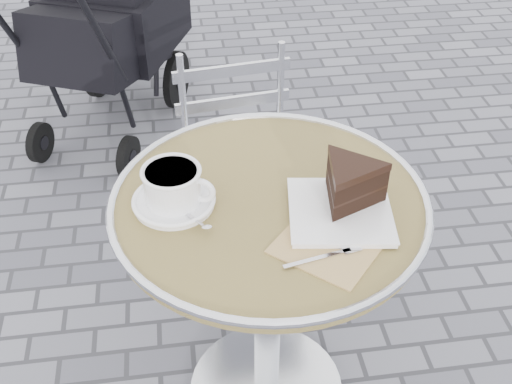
{
  "coord_description": "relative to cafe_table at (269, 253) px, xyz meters",
  "views": [
    {
      "loc": [
        -0.18,
        -1.08,
        1.64
      ],
      "look_at": [
        -0.03,
        -0.03,
        0.78
      ],
      "focal_mm": 45.0,
      "sensor_mm": 36.0,
      "label": 1
    }
  ],
  "objects": [
    {
      "name": "baby_stroller",
      "position": [
        -0.46,
        1.53,
        -0.12
      ],
      "size": [
        0.77,
        1.05,
        1.0
      ],
      "rotation": [
        0.0,
        0.0,
        -0.4
      ],
      "color": "black",
      "rests_on": "ground"
    },
    {
      "name": "bistro_chair",
      "position": [
        -0.01,
        0.55,
        -0.07
      ],
      "size": [
        0.4,
        0.4,
        0.8
      ],
      "rotation": [
        0.0,
        0.0,
        0.12
      ],
      "color": "silver",
      "rests_on": "ground"
    },
    {
      "name": "cappuccino_set",
      "position": [
        -0.21,
        0.01,
        0.21
      ],
      "size": [
        0.18,
        0.2,
        0.09
      ],
      "rotation": [
        0.0,
        0.0,
        -0.4
      ],
      "color": "white",
      "rests_on": "cafe_table"
    },
    {
      "name": "cake_plate_set",
      "position": [
        0.16,
        -0.06,
        0.22
      ],
      "size": [
        0.3,
        0.34,
        0.12
      ],
      "rotation": [
        0.0,
        0.0,
        -0.14
      ],
      "color": "tan",
      "rests_on": "cafe_table"
    },
    {
      "name": "cafe_table",
      "position": [
        0.0,
        0.0,
        0.0
      ],
      "size": [
        0.72,
        0.72,
        0.74
      ],
      "color": "silver",
      "rests_on": "ground"
    }
  ]
}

